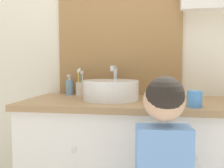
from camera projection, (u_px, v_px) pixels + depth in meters
wall_back at (141, 29)px, 1.74m from camera, size 3.20×0.18×2.50m
vanity_counter at (136, 167)px, 1.52m from camera, size 1.34×0.56×0.82m
sink_basin at (111, 90)px, 1.51m from camera, size 0.34×0.39×0.21m
toothbrush_holder at (80, 88)px, 1.73m from camera, size 0.06×0.06×0.19m
soap_dispenser at (69, 87)px, 1.74m from camera, size 0.05×0.05×0.14m
drinking_cup at (195, 99)px, 1.24m from camera, size 0.07×0.07×0.08m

